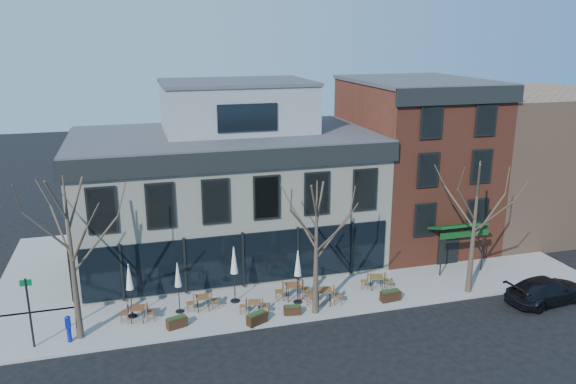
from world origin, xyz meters
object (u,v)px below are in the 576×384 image
object	(u,v)px
call_box	(68,328)
parked_sedan	(547,290)
cafe_set_0	(138,312)
umbrella_0	(129,280)

from	to	relation	value
call_box	parked_sedan	bearing A→B (deg)	-5.74
parked_sedan	cafe_set_0	size ratio (longest dim) A/B	2.71
umbrella_0	parked_sedan	bearing A→B (deg)	-10.89
parked_sedan	call_box	xyz separation A→B (m)	(-24.45, 2.46, 0.18)
parked_sedan	call_box	world-z (taller)	call_box
cafe_set_0	call_box	bearing A→B (deg)	-159.89
call_box	cafe_set_0	world-z (taller)	call_box
parked_sedan	cafe_set_0	bearing A→B (deg)	72.86
call_box	umbrella_0	distance (m)	3.56
umbrella_0	cafe_set_0	bearing A→B (deg)	-63.36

